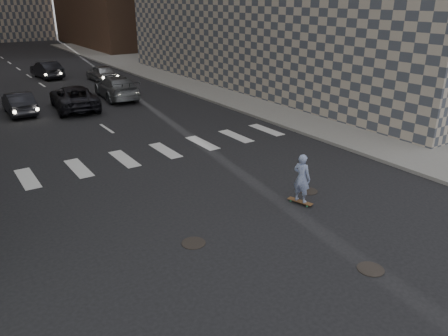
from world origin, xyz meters
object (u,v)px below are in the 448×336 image
object	(u,v)px
traffic_car_b	(116,87)
traffic_car_e	(47,70)
traffic_car_d	(101,73)
skateboarder	(302,178)
traffic_car_c	(74,97)
traffic_car_a	(19,103)

from	to	relation	value
traffic_car_b	traffic_car_e	xyz separation A→B (m)	(-2.07, 11.15, -0.04)
traffic_car_d	traffic_car_e	xyz separation A→B (m)	(-3.45, 4.00, 0.04)
skateboarder	traffic_car_d	distance (m)	26.68
traffic_car_b	traffic_car_c	size ratio (longest dim) A/B	1.00
traffic_car_b	traffic_car_c	world-z (taller)	traffic_car_b
traffic_car_d	traffic_car_e	size ratio (longest dim) A/B	0.91
skateboarder	traffic_car_a	xyz separation A→B (m)	(-5.62, 18.58, -0.28)
skateboarder	traffic_car_e	size ratio (longest dim) A/B	0.41
traffic_car_c	traffic_car_d	bearing A→B (deg)	-112.32
traffic_car_a	traffic_car_e	xyz separation A→B (m)	(4.42, 12.00, 0.06)
traffic_car_d	traffic_car_c	bearing A→B (deg)	60.73
traffic_car_c	traffic_car_d	xyz separation A→B (m)	(4.74, 8.62, -0.06)
skateboarder	traffic_car_a	world-z (taller)	skateboarder
traffic_car_c	traffic_car_e	xyz separation A→B (m)	(1.29, 12.62, -0.02)
traffic_car_a	traffic_car_e	world-z (taller)	traffic_car_e
traffic_car_e	traffic_car_d	bearing A→B (deg)	124.11
traffic_car_b	traffic_car_d	world-z (taller)	traffic_car_b
skateboarder	traffic_car_e	bearing A→B (deg)	75.76
traffic_car_a	traffic_car_b	bearing A→B (deg)	-172.63
skateboarder	traffic_car_e	distance (m)	30.61
skateboarder	traffic_car_e	xyz separation A→B (m)	(-1.20, 30.58, -0.22)
traffic_car_a	traffic_car_c	bearing A→B (deg)	168.75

